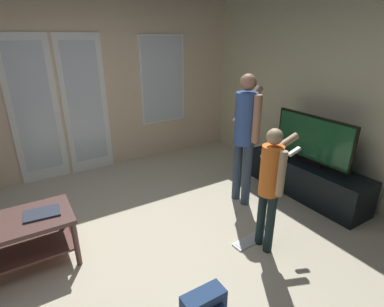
# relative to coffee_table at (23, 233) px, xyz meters

# --- Properties ---
(ground_plane) EXTENTS (5.51, 4.90, 0.02)m
(ground_plane) POSITION_rel_coffee_table_xyz_m (0.94, -0.49, -0.37)
(ground_plane) COLOR beige
(wall_back_with_doors) EXTENTS (5.51, 0.09, 2.61)m
(wall_back_with_doors) POSITION_rel_coffee_table_xyz_m (0.97, 1.92, 0.91)
(wall_back_with_doors) COLOR beige
(wall_back_with_doors) RESTS_ON ground_plane
(wall_right_plain) EXTENTS (0.06, 4.90, 2.58)m
(wall_right_plain) POSITION_rel_coffee_table_xyz_m (3.67, -0.49, 0.93)
(wall_right_plain) COLOR beige
(wall_right_plain) RESTS_ON ground_plane
(coffee_table) EXTENTS (0.87, 0.55, 0.50)m
(coffee_table) POSITION_rel_coffee_table_xyz_m (0.00, 0.00, 0.00)
(coffee_table) COLOR #503531
(coffee_table) RESTS_ON ground_plane
(tv_stand) EXTENTS (0.47, 1.62, 0.46)m
(tv_stand) POSITION_rel_coffee_table_xyz_m (3.30, -0.48, -0.13)
(tv_stand) COLOR black
(tv_stand) RESTS_ON ground_plane
(flat_screen_tv) EXTENTS (0.08, 1.10, 0.62)m
(flat_screen_tv) POSITION_rel_coffee_table_xyz_m (3.30, -0.47, 0.42)
(flat_screen_tv) COLOR black
(flat_screen_tv) RESTS_ON tv_stand
(person_adult) EXTENTS (0.57, 0.46, 1.62)m
(person_adult) POSITION_rel_coffee_table_xyz_m (2.46, -0.14, 0.61)
(person_adult) COLOR #323F52
(person_adult) RESTS_ON ground_plane
(person_child) EXTENTS (0.58, 0.34, 1.26)m
(person_child) POSITION_rel_coffee_table_xyz_m (2.06, -0.97, 0.40)
(person_child) COLOR #192A2B
(person_child) RESTS_ON ground_plane
(backpack) EXTENTS (0.34, 0.19, 0.24)m
(backpack) POSITION_rel_coffee_table_xyz_m (1.08, -1.34, -0.24)
(backpack) COLOR navy
(backpack) RESTS_ON ground_plane
(loose_keyboard) EXTENTS (0.45, 0.16, 0.02)m
(loose_keyboard) POSITION_rel_coffee_table_xyz_m (2.01, -0.84, -0.35)
(loose_keyboard) COLOR white
(loose_keyboard) RESTS_ON ground_plane
(laptop_closed) EXTENTS (0.32, 0.24, 0.02)m
(laptop_closed) POSITION_rel_coffee_table_xyz_m (0.18, -0.01, 0.15)
(laptop_closed) COLOR #2C3441
(laptop_closed) RESTS_ON coffee_table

